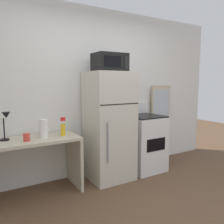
{
  "coord_description": "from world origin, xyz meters",
  "views": [
    {
      "loc": [
        -1.6,
        -1.63,
        1.47
      ],
      "look_at": [
        0.04,
        1.1,
        1.05
      ],
      "focal_mm": 37.11,
      "sensor_mm": 36.0,
      "label": 1
    }
  ],
  "objects_px": {
    "desk_lamp": "(6,121)",
    "refrigerator": "(109,126)",
    "leaning_mirror": "(160,123)",
    "spray_bottle": "(63,128)",
    "paper_towel_roll": "(44,129)",
    "microwave": "(110,62)",
    "desk": "(34,156)",
    "oven_range": "(144,142)",
    "coffee_mug": "(27,137)"
  },
  "relations": [
    {
      "from": "desk_lamp",
      "to": "refrigerator",
      "type": "bearing_deg",
      "value": -4.04
    },
    {
      "from": "leaning_mirror",
      "to": "spray_bottle",
      "type": "bearing_deg",
      "value": -172.28
    },
    {
      "from": "paper_towel_roll",
      "to": "desk_lamp",
      "type": "bearing_deg",
      "value": 168.26
    },
    {
      "from": "microwave",
      "to": "desk",
      "type": "bearing_deg",
      "value": 177.47
    },
    {
      "from": "oven_range",
      "to": "coffee_mug",
      "type": "bearing_deg",
      "value": -177.99
    },
    {
      "from": "microwave",
      "to": "oven_range",
      "type": "distance_m",
      "value": 1.45
    },
    {
      "from": "leaning_mirror",
      "to": "microwave",
      "type": "bearing_deg",
      "value": -167.49
    },
    {
      "from": "paper_towel_roll",
      "to": "leaning_mirror",
      "type": "distance_m",
      "value": 2.26
    },
    {
      "from": "paper_towel_roll",
      "to": "desk",
      "type": "bearing_deg",
      "value": 172.18
    },
    {
      "from": "spray_bottle",
      "to": "oven_range",
      "type": "height_order",
      "value": "oven_range"
    },
    {
      "from": "oven_range",
      "to": "refrigerator",
      "type": "bearing_deg",
      "value": -179.6
    },
    {
      "from": "coffee_mug",
      "to": "leaning_mirror",
      "type": "xyz_separation_m",
      "value": [
        2.47,
        0.32,
        -0.1
      ]
    },
    {
      "from": "paper_towel_roll",
      "to": "oven_range",
      "type": "height_order",
      "value": "oven_range"
    },
    {
      "from": "paper_towel_roll",
      "to": "refrigerator",
      "type": "height_order",
      "value": "refrigerator"
    },
    {
      "from": "coffee_mug",
      "to": "microwave",
      "type": "xyz_separation_m",
      "value": [
        1.2,
        0.04,
        0.95
      ]
    },
    {
      "from": "paper_towel_roll",
      "to": "microwave",
      "type": "distance_m",
      "value": 1.31
    },
    {
      "from": "desk_lamp",
      "to": "refrigerator",
      "type": "xyz_separation_m",
      "value": [
        1.41,
        -0.1,
        -0.18
      ]
    },
    {
      "from": "desk",
      "to": "leaning_mirror",
      "type": "relative_size",
      "value": 0.83
    },
    {
      "from": "spray_bottle",
      "to": "leaning_mirror",
      "type": "height_order",
      "value": "leaning_mirror"
    },
    {
      "from": "desk_lamp",
      "to": "microwave",
      "type": "xyz_separation_m",
      "value": [
        1.41,
        -0.12,
        0.76
      ]
    },
    {
      "from": "desk_lamp",
      "to": "coffee_mug",
      "type": "xyz_separation_m",
      "value": [
        0.21,
        -0.16,
        -0.19
      ]
    },
    {
      "from": "desk_lamp",
      "to": "paper_towel_roll",
      "type": "xyz_separation_m",
      "value": [
        0.43,
        -0.09,
        -0.12
      ]
    },
    {
      "from": "coffee_mug",
      "to": "refrigerator",
      "type": "xyz_separation_m",
      "value": [
        1.2,
        0.06,
        0.01
      ]
    },
    {
      "from": "desk_lamp",
      "to": "spray_bottle",
      "type": "distance_m",
      "value": 0.71
    },
    {
      "from": "coffee_mug",
      "to": "leaning_mirror",
      "type": "height_order",
      "value": "leaning_mirror"
    },
    {
      "from": "spray_bottle",
      "to": "paper_towel_roll",
      "type": "bearing_deg",
      "value": 175.7
    },
    {
      "from": "microwave",
      "to": "desk_lamp",
      "type": "bearing_deg",
      "value": 175.11
    },
    {
      "from": "desk",
      "to": "desk_lamp",
      "type": "bearing_deg",
      "value": 166.48
    },
    {
      "from": "desk",
      "to": "leaning_mirror",
      "type": "bearing_deg",
      "value": 5.58
    },
    {
      "from": "coffee_mug",
      "to": "oven_range",
      "type": "bearing_deg",
      "value": 2.01
    },
    {
      "from": "paper_towel_roll",
      "to": "leaning_mirror",
      "type": "bearing_deg",
      "value": 6.39
    },
    {
      "from": "refrigerator",
      "to": "leaning_mirror",
      "type": "bearing_deg",
      "value": 11.59
    },
    {
      "from": "oven_range",
      "to": "microwave",
      "type": "bearing_deg",
      "value": -177.8
    },
    {
      "from": "spray_bottle",
      "to": "refrigerator",
      "type": "bearing_deg",
      "value": 0.77
    },
    {
      "from": "leaning_mirror",
      "to": "oven_range",
      "type": "bearing_deg",
      "value": -156.7
    },
    {
      "from": "desk",
      "to": "spray_bottle",
      "type": "xyz_separation_m",
      "value": [
        0.39,
        -0.04,
        0.33
      ]
    },
    {
      "from": "spray_bottle",
      "to": "paper_towel_roll",
      "type": "distance_m",
      "value": 0.25
    },
    {
      "from": "leaning_mirror",
      "to": "desk_lamp",
      "type": "bearing_deg",
      "value": -176.56
    },
    {
      "from": "paper_towel_roll",
      "to": "microwave",
      "type": "xyz_separation_m",
      "value": [
        0.97,
        -0.03,
        0.88
      ]
    },
    {
      "from": "desk",
      "to": "microwave",
      "type": "xyz_separation_m",
      "value": [
        1.11,
        -0.05,
        1.22
      ]
    },
    {
      "from": "desk_lamp",
      "to": "leaning_mirror",
      "type": "bearing_deg",
      "value": 3.44
    },
    {
      "from": "refrigerator",
      "to": "oven_range",
      "type": "relative_size",
      "value": 1.47
    },
    {
      "from": "desk_lamp",
      "to": "refrigerator",
      "type": "distance_m",
      "value": 1.42
    },
    {
      "from": "desk",
      "to": "coffee_mug",
      "type": "height_order",
      "value": "coffee_mug"
    },
    {
      "from": "desk_lamp",
      "to": "oven_range",
      "type": "relative_size",
      "value": 0.32
    },
    {
      "from": "desk",
      "to": "refrigerator",
      "type": "distance_m",
      "value": 1.15
    },
    {
      "from": "refrigerator",
      "to": "microwave",
      "type": "relative_size",
      "value": 3.51
    },
    {
      "from": "paper_towel_roll",
      "to": "oven_range",
      "type": "relative_size",
      "value": 0.22
    },
    {
      "from": "desk_lamp",
      "to": "paper_towel_roll",
      "type": "relative_size",
      "value": 1.47
    },
    {
      "from": "desk",
      "to": "oven_range",
      "type": "distance_m",
      "value": 1.79
    }
  ]
}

